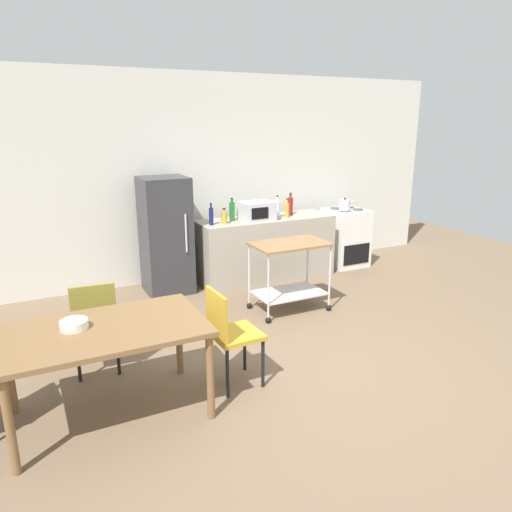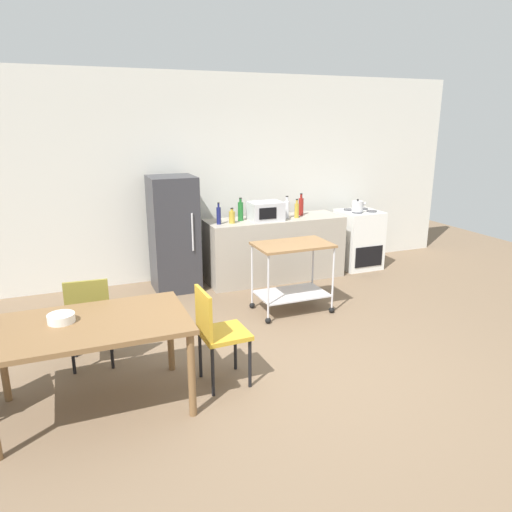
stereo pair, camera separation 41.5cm
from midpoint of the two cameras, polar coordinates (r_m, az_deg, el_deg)
The scene contains 18 objects.
ground_plane at distance 4.59m, azimuth 3.77°, elevation -13.50°, with size 12.00×12.00×0.00m, color brown.
back_wall at distance 6.99m, azimuth -9.51°, elevation 9.13°, with size 8.40×0.12×2.90m, color silver.
kitchen_counter at distance 6.95m, azimuth -0.55°, elevation 0.92°, with size 2.00×0.64×0.90m, color #A89E8E.
dining_table at distance 3.89m, azimuth -20.57°, elevation -9.16°, with size 1.50×0.90×0.75m.
chair_olive at distance 4.63m, azimuth -21.26°, elevation -7.24°, with size 0.43×0.43×0.89m.
chair_mustard at distance 4.14m, azimuth -6.11°, elevation -8.93°, with size 0.42×0.42×0.89m.
stove_oven at distance 7.70m, azimuth 9.13°, elevation 2.21°, with size 0.60×0.61×0.92m.
refrigerator at distance 6.48m, azimuth -12.55°, elevation 2.38°, with size 0.60×0.63×1.55m.
kitchen_cart at distance 5.73m, azimuth 1.97°, elevation -1.12°, with size 0.91×0.57×0.85m.
bottle_hot_sauce at distance 6.42m, azimuth -7.24°, elevation 4.77°, with size 0.06×0.06×0.29m.
bottle_sesame_oil at distance 6.49m, azimuth -5.66°, elevation 4.62°, with size 0.08×0.08×0.21m.
bottle_sparkling_water at distance 6.65m, azimuth -4.68°, elevation 5.35°, with size 0.08×0.08×0.32m.
microwave at distance 6.68m, azimuth -1.67°, elevation 5.39°, with size 0.46×0.35×0.26m.
bottle_olive_oil at distance 6.85m, azimuth 0.82°, elevation 5.68°, with size 0.08×0.08×0.32m.
bottle_soy_sauce at distance 6.90m, azimuth 2.01°, elevation 5.55°, with size 0.06×0.06×0.27m.
bottle_wine at distance 7.09m, azimuth 2.46°, elevation 6.03°, with size 0.07×0.07×0.32m.
fruit_bowl at distance 3.92m, azimuth -23.83°, elevation -7.55°, with size 0.21×0.21×0.07m, color white.
kettle at distance 7.44m, azimuth 9.01°, elevation 6.06°, with size 0.24×0.17×0.19m.
Camera 1 is at (-2.24, -3.35, 2.26)m, focal length 33.44 mm.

